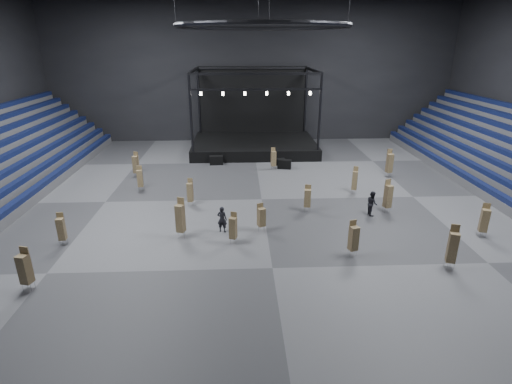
{
  "coord_description": "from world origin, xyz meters",
  "views": [
    {
      "loc": [
        -1.8,
        -29.98,
        11.99
      ],
      "look_at": [
        -0.55,
        -2.0,
        1.4
      ],
      "focal_mm": 28.0,
      "sensor_mm": 36.0,
      "label": 1
    }
  ],
  "objects_px": {
    "chair_stack_7": "(453,247)",
    "chair_stack_15": "(190,192)",
    "stage": "(254,137)",
    "chair_stack_12": "(25,268)",
    "chair_stack_14": "(180,218)",
    "chair_stack_8": "(140,178)",
    "chair_stack_6": "(390,163)",
    "chair_stack_9": "(233,227)",
    "chair_stack_13": "(273,158)",
    "flight_case_left": "(216,160)",
    "chair_stack_0": "(484,220)",
    "chair_stack_11": "(61,228)",
    "chair_stack_5": "(388,196)",
    "man_center": "(222,219)",
    "chair_stack_1": "(355,180)",
    "chair_stack_2": "(261,217)",
    "chair_stack_4": "(354,238)",
    "flight_case_right": "(280,162)",
    "flight_case_mid": "(284,164)",
    "crew_member": "(372,203)",
    "chair_stack_10": "(308,197)",
    "chair_stack_3": "(136,164)"
  },
  "relations": [
    {
      "from": "chair_stack_7",
      "to": "chair_stack_15",
      "type": "bearing_deg",
      "value": 166.26
    },
    {
      "from": "stage",
      "to": "chair_stack_15",
      "type": "relative_size",
      "value": 6.38
    },
    {
      "from": "chair_stack_12",
      "to": "chair_stack_14",
      "type": "relative_size",
      "value": 0.88
    },
    {
      "from": "chair_stack_8",
      "to": "chair_stack_14",
      "type": "relative_size",
      "value": 0.8
    },
    {
      "from": "chair_stack_6",
      "to": "chair_stack_9",
      "type": "xyz_separation_m",
      "value": [
        -14.54,
        -12.7,
        -0.27
      ]
    },
    {
      "from": "chair_stack_12",
      "to": "chair_stack_13",
      "type": "height_order",
      "value": "chair_stack_12"
    },
    {
      "from": "flight_case_left",
      "to": "chair_stack_7",
      "type": "height_order",
      "value": "chair_stack_7"
    },
    {
      "from": "chair_stack_0",
      "to": "chair_stack_11",
      "type": "relative_size",
      "value": 1.08
    },
    {
      "from": "chair_stack_5",
      "to": "man_center",
      "type": "height_order",
      "value": "chair_stack_5"
    },
    {
      "from": "chair_stack_1",
      "to": "chair_stack_15",
      "type": "height_order",
      "value": "chair_stack_1"
    },
    {
      "from": "chair_stack_11",
      "to": "chair_stack_15",
      "type": "relative_size",
      "value": 0.97
    },
    {
      "from": "flight_case_left",
      "to": "chair_stack_2",
      "type": "xyz_separation_m",
      "value": [
        3.78,
        -15.74,
        0.59
      ]
    },
    {
      "from": "stage",
      "to": "flight_case_left",
      "type": "height_order",
      "value": "stage"
    },
    {
      "from": "chair_stack_1",
      "to": "chair_stack_8",
      "type": "relative_size",
      "value": 1.07
    },
    {
      "from": "chair_stack_9",
      "to": "chair_stack_4",
      "type": "bearing_deg",
      "value": 5.28
    },
    {
      "from": "flight_case_right",
      "to": "chair_stack_0",
      "type": "distance_m",
      "value": 20.32
    },
    {
      "from": "chair_stack_7",
      "to": "chair_stack_11",
      "type": "height_order",
      "value": "chair_stack_7"
    },
    {
      "from": "chair_stack_0",
      "to": "chair_stack_4",
      "type": "distance_m",
      "value": 9.36
    },
    {
      "from": "flight_case_mid",
      "to": "chair_stack_7",
      "type": "xyz_separation_m",
      "value": [
        7.19,
        -19.21,
        0.9
      ]
    },
    {
      "from": "flight_case_mid",
      "to": "man_center",
      "type": "relative_size",
      "value": 0.73
    },
    {
      "from": "chair_stack_15",
      "to": "chair_stack_6",
      "type": "bearing_deg",
      "value": 29.94
    },
    {
      "from": "chair_stack_2",
      "to": "crew_member",
      "type": "relative_size",
      "value": 1.07
    },
    {
      "from": "flight_case_right",
      "to": "chair_stack_6",
      "type": "height_order",
      "value": "chair_stack_6"
    },
    {
      "from": "chair_stack_11",
      "to": "chair_stack_5",
      "type": "bearing_deg",
      "value": 5.14
    },
    {
      "from": "chair_stack_2",
      "to": "chair_stack_6",
      "type": "height_order",
      "value": "chair_stack_6"
    },
    {
      "from": "chair_stack_1",
      "to": "chair_stack_8",
      "type": "height_order",
      "value": "chair_stack_1"
    },
    {
      "from": "chair_stack_4",
      "to": "chair_stack_13",
      "type": "height_order",
      "value": "chair_stack_4"
    },
    {
      "from": "chair_stack_14",
      "to": "chair_stack_8",
      "type": "bearing_deg",
      "value": 137.42
    },
    {
      "from": "chair_stack_10",
      "to": "flight_case_mid",
      "type": "bearing_deg",
      "value": 102.64
    },
    {
      "from": "chair_stack_12",
      "to": "chair_stack_15",
      "type": "xyz_separation_m",
      "value": [
        7.11,
        10.98,
        -0.12
      ]
    },
    {
      "from": "chair_stack_15",
      "to": "chair_stack_13",
      "type": "bearing_deg",
      "value": 61.74
    },
    {
      "from": "chair_stack_1",
      "to": "chair_stack_14",
      "type": "bearing_deg",
      "value": -129.41
    },
    {
      "from": "chair_stack_14",
      "to": "crew_member",
      "type": "relative_size",
      "value": 1.49
    },
    {
      "from": "chair_stack_4",
      "to": "chair_stack_11",
      "type": "xyz_separation_m",
      "value": [
        -17.78,
        2.17,
        -0.07
      ]
    },
    {
      "from": "chair_stack_2",
      "to": "crew_member",
      "type": "xyz_separation_m",
      "value": [
        8.26,
        2.32,
        -0.14
      ]
    },
    {
      "from": "flight_case_right",
      "to": "chair_stack_0",
      "type": "bearing_deg",
      "value": -55.14
    },
    {
      "from": "chair_stack_6",
      "to": "man_center",
      "type": "xyz_separation_m",
      "value": [
        -15.29,
        -11.06,
        -0.45
      ]
    },
    {
      "from": "chair_stack_7",
      "to": "chair_stack_15",
      "type": "relative_size",
      "value": 1.2
    },
    {
      "from": "chair_stack_7",
      "to": "chair_stack_4",
      "type": "bearing_deg",
      "value": -178.91
    },
    {
      "from": "flight_case_left",
      "to": "crew_member",
      "type": "height_order",
      "value": "crew_member"
    },
    {
      "from": "chair_stack_3",
      "to": "chair_stack_12",
      "type": "relative_size",
      "value": 1.0
    },
    {
      "from": "chair_stack_0",
      "to": "flight_case_right",
      "type": "bearing_deg",
      "value": 144.82
    },
    {
      "from": "chair_stack_6",
      "to": "chair_stack_9",
      "type": "bearing_deg",
      "value": -147.48
    },
    {
      "from": "chair_stack_12",
      "to": "chair_stack_1",
      "type": "bearing_deg",
      "value": 46.45
    },
    {
      "from": "chair_stack_4",
      "to": "chair_stack_10",
      "type": "xyz_separation_m",
      "value": [
        -1.61,
        6.69,
        -0.06
      ]
    },
    {
      "from": "chair_stack_11",
      "to": "chair_stack_7",
      "type": "bearing_deg",
      "value": -14.85
    },
    {
      "from": "chair_stack_6",
      "to": "chair_stack_7",
      "type": "bearing_deg",
      "value": -106.83
    },
    {
      "from": "flight_case_left",
      "to": "chair_stack_9",
      "type": "xyz_separation_m",
      "value": [
        1.92,
        -17.39,
        0.63
      ]
    },
    {
      "from": "chair_stack_11",
      "to": "chair_stack_12",
      "type": "distance_m",
      "value": 4.9
    },
    {
      "from": "chair_stack_1",
      "to": "chair_stack_11",
      "type": "bearing_deg",
      "value": -136.95
    }
  ]
}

